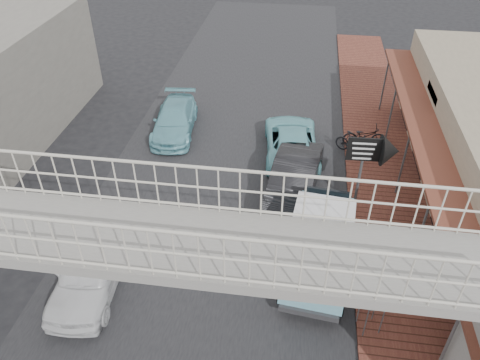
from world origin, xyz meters
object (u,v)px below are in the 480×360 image
(dark_sedan, at_px, (294,179))
(street_clock, at_px, (381,275))
(angkot_van, at_px, (320,244))
(motorcycle_far, at_px, (354,144))
(white_hatchback, at_px, (91,267))
(arrow_sign, at_px, (387,152))
(angkot_curb, at_px, (291,140))
(motorcycle_near, at_px, (364,136))
(angkot_far, at_px, (175,120))

(dark_sedan, bearing_deg, street_clock, -59.68)
(angkot_van, height_order, motorcycle_far, angkot_van)
(white_hatchback, bearing_deg, arrow_sign, 24.82)
(angkot_curb, bearing_deg, motorcycle_near, -169.31)
(angkot_curb, height_order, motorcycle_far, angkot_curb)
(white_hatchback, relative_size, angkot_curb, 0.91)
(angkot_van, distance_m, motorcycle_far, 7.44)
(angkot_curb, relative_size, angkot_van, 1.10)
(angkot_curb, bearing_deg, white_hatchback, 49.51)
(angkot_curb, height_order, angkot_van, angkot_van)
(white_hatchback, relative_size, motorcycle_near, 2.33)
(angkot_curb, xyz_separation_m, motorcycle_near, (3.25, 0.98, -0.08))
(angkot_far, distance_m, arrow_sign, 10.30)
(angkot_far, height_order, street_clock, street_clock)
(angkot_far, bearing_deg, white_hatchback, -96.80)
(motorcycle_near, xyz_separation_m, street_clock, (-0.51, -10.00, 1.74))
(white_hatchback, relative_size, angkot_far, 0.99)
(dark_sedan, height_order, arrow_sign, arrow_sign)
(motorcycle_far, relative_size, arrow_sign, 0.55)
(street_clock, bearing_deg, white_hatchback, 157.83)
(angkot_far, bearing_deg, motorcycle_far, -11.64)
(dark_sedan, distance_m, arrow_sign, 3.69)
(motorcycle_far, bearing_deg, angkot_van, -162.93)
(arrow_sign, bearing_deg, angkot_van, -123.99)
(arrow_sign, bearing_deg, angkot_far, 150.64)
(dark_sedan, bearing_deg, angkot_van, -68.53)
(white_hatchback, relative_size, arrow_sign, 1.41)
(motorcycle_near, bearing_deg, angkot_far, 84.63)
(white_hatchback, bearing_deg, angkot_curb, 51.76)
(dark_sedan, bearing_deg, arrow_sign, 0.20)
(dark_sedan, relative_size, arrow_sign, 1.53)
(dark_sedan, distance_m, street_clock, 6.67)
(white_hatchback, xyz_separation_m, angkot_far, (0.19, 9.60, -0.11))
(white_hatchback, relative_size, dark_sedan, 0.93)
(dark_sedan, distance_m, motorcycle_near, 5.01)
(motorcycle_far, bearing_deg, motorcycle_near, -5.07)
(angkot_curb, relative_size, angkot_far, 1.09)
(motorcycle_near, height_order, street_clock, street_clock)
(angkot_van, distance_m, motorcycle_near, 8.30)
(angkot_curb, distance_m, motorcycle_near, 3.39)
(angkot_far, bearing_deg, angkot_curb, -16.74)
(motorcycle_near, distance_m, street_clock, 10.16)
(motorcycle_far, bearing_deg, angkot_far, 112.85)
(white_hatchback, height_order, angkot_curb, white_hatchback)
(angkot_curb, distance_m, angkot_van, 7.17)
(arrow_sign, bearing_deg, angkot_curb, 132.10)
(motorcycle_near, relative_size, arrow_sign, 0.61)
(angkot_curb, xyz_separation_m, street_clock, (2.74, -9.02, 1.66))
(white_hatchback, relative_size, angkot_van, 1.00)
(angkot_far, xyz_separation_m, angkot_van, (6.84, -8.13, 0.68))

